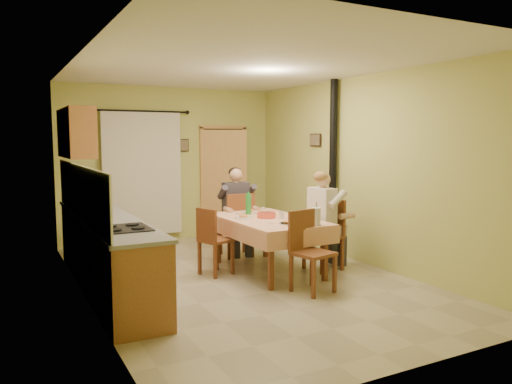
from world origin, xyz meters
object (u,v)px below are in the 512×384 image
chair_near (312,268)px  man_right (324,209)px  dining_table (268,245)px  chair_left (215,254)px  chair_far (237,238)px  stove_flue (332,192)px  chair_right (324,249)px  man_far (236,201)px

chair_near → man_right: 1.24m
dining_table → chair_left: chair_left is taller
dining_table → chair_far: (0.02, 1.05, -0.09)m
dining_table → chair_near: bearing=-90.4°
chair_far → stove_flue: 1.70m
stove_flue → chair_far: bearing=155.7°
chair_right → chair_far: bearing=22.8°
chair_near → chair_far: bearing=-103.1°
chair_far → chair_right: 1.52m
man_far → dining_table: bearing=-85.2°
man_far → man_right: same height
chair_near → chair_right: size_ratio=0.99×
man_right → stove_flue: stove_flue is taller
chair_left → dining_table: bearing=55.8°
chair_far → chair_left: bearing=-125.0°
chair_far → chair_right: (0.75, -1.33, -0.00)m
chair_far → man_far: bearing=90.0°
chair_far → chair_right: bearing=-54.7°
man_far → man_right: (0.73, -1.34, 0.00)m
chair_left → stove_flue: 2.27m
stove_flue → man_far: bearing=155.1°
dining_table → chair_far: bearing=87.9°
dining_table → chair_right: bearing=-20.8°
stove_flue → chair_near: bearing=-133.2°
chair_far → chair_near: chair_far is taller
chair_left → chair_near: bearing=11.0°
chair_far → man_far: size_ratio=0.74×
man_right → chair_left: bearing=65.6°
chair_far → man_far: (0.00, 0.02, 0.59)m
chair_near → stove_flue: size_ratio=0.36×
chair_near → chair_left: (-0.74, 1.27, -0.00)m
dining_table → chair_far: size_ratio=1.81×
chair_near → stove_flue: (1.40, 1.50, 0.73)m
chair_far → chair_left: (-0.74, -0.86, -0.00)m
chair_left → stove_flue: bearing=76.9°
dining_table → chair_right: (0.77, -0.27, -0.09)m
chair_left → man_far: (0.74, 0.87, 0.59)m
chair_near → man_far: (0.01, 2.14, 0.59)m
dining_table → man_right: size_ratio=1.33×
stove_flue → man_right: bearing=-133.7°
dining_table → stove_flue: (1.42, 0.42, 0.65)m
chair_right → stove_flue: stove_flue is taller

